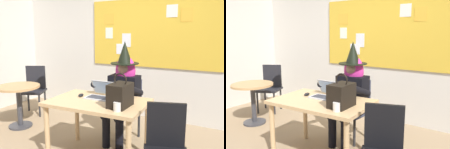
{
  "view_description": "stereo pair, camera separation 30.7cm",
  "coord_description": "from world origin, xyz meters",
  "views": [
    {
      "loc": [
        1.42,
        -2.19,
        1.55
      ],
      "look_at": [
        -0.05,
        0.45,
        1.02
      ],
      "focal_mm": 37.77,
      "sensor_mm": 36.0,
      "label": 1
    },
    {
      "loc": [
        1.68,
        -2.03,
        1.55
      ],
      "look_at": [
        -0.05,
        0.45,
        1.02
      ],
      "focal_mm": 37.77,
      "sensor_mm": 36.0,
      "label": 2
    }
  ],
  "objects": [
    {
      "name": "laptop",
      "position": [
        -0.11,
        0.27,
        0.79
      ],
      "size": [
        0.35,
        0.31,
        0.2
      ],
      "rotation": [
        0.0,
        0.0,
        0.05
      ],
      "color": "#B7B7BC",
      "rests_on": "desk_main"
    },
    {
      "name": "person_costumed",
      "position": [
        -0.04,
        0.74,
        0.78
      ],
      "size": [
        0.61,
        0.68,
        1.44
      ],
      "rotation": [
        0.0,
        0.0,
        -1.53
      ],
      "color": "black",
      "rests_on": "ground"
    },
    {
      "name": "chair_extra_corner",
      "position": [
        0.85,
        -0.11,
        0.49
      ],
      "size": [
        0.54,
        0.54,
        0.89
      ],
      "rotation": [
        0.0,
        0.0,
        5.05
      ],
      "color": "black",
      "rests_on": "ground"
    },
    {
      "name": "chair_spare_by_window",
      "position": [
        -2.09,
        0.99,
        0.52
      ],
      "size": [
        0.57,
        0.57,
        0.92
      ],
      "rotation": [
        0.0,
        0.0,
        5.19
      ],
      "color": "black",
      "rests_on": "ground"
    },
    {
      "name": "desk_main",
      "position": [
        -0.06,
        0.12,
        0.65
      ],
      "size": [
        1.22,
        0.84,
        0.75
      ],
      "rotation": [
        0.0,
        0.0,
        0.06
      ],
      "color": "tan",
      "rests_on": "ground"
    },
    {
      "name": "coffee_mug",
      "position": [
        0.32,
        -0.11,
        0.8
      ],
      "size": [
        0.08,
        0.08,
        0.09
      ],
      "primitive_type": "cylinder",
      "color": "silver",
      "rests_on": "desk_main"
    },
    {
      "name": "side_table_round",
      "position": [
        -1.75,
        0.34,
        0.52
      ],
      "size": [
        0.69,
        0.69,
        0.7
      ],
      "color": "tan",
      "rests_on": "ground"
    },
    {
      "name": "wall_back_bulletin",
      "position": [
        -0.0,
        1.85,
        1.51
      ],
      "size": [
        5.93,
        1.92,
        3.0
      ],
      "color": "silver",
      "rests_on": "ground"
    },
    {
      "name": "handbag",
      "position": [
        0.28,
        0.05,
        0.88
      ],
      "size": [
        0.2,
        0.3,
        0.38
      ],
      "rotation": [
        0.0,
        0.0,
        0.23
      ],
      "color": "black",
      "rests_on": "desk_main"
    },
    {
      "name": "chair_at_desk",
      "position": [
        -0.04,
        0.86,
        0.49
      ],
      "size": [
        0.44,
        0.44,
        0.88
      ],
      "rotation": [
        0.0,
        0.0,
        -1.63
      ],
      "color": "#2D3347",
      "rests_on": "ground"
    },
    {
      "name": "computer_mouse",
      "position": [
        -0.36,
        0.18,
        0.77
      ],
      "size": [
        0.08,
        0.12,
        0.03
      ],
      "primitive_type": "ellipsoid",
      "rotation": [
        0.0,
        0.0,
        0.25
      ],
      "color": "black",
      "rests_on": "desk_main"
    }
  ]
}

